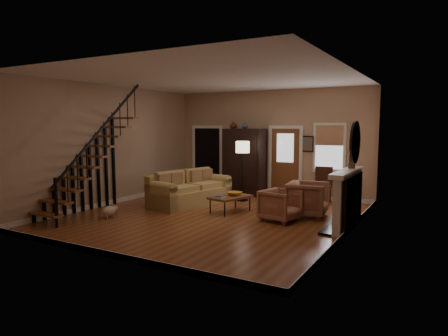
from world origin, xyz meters
The scene contains 15 objects.
room centered at (-0.41, 1.76, 1.51)m, with size 7.00×7.33×3.30m.
staircase centered at (-2.78, -1.30, 1.60)m, with size 0.94×2.80×3.20m, color brown, non-canonical shape.
fireplace centered at (3.13, 0.50, 0.74)m, with size 0.33×1.95×2.30m.
armoire centered at (-0.70, 3.15, 1.05)m, with size 1.30×0.60×2.10m, color black, non-canonical shape.
vase_a centered at (-1.05, 3.05, 2.22)m, with size 0.24×0.24×0.25m, color #4C2619.
vase_b centered at (-0.65, 3.05, 2.21)m, with size 0.20×0.20×0.21m, color #334C60.
sofa centered at (-1.23, 0.86, 0.44)m, with size 1.02×2.36×0.88m, color tan, non-canonical shape.
coffee_table centered at (0.17, 0.61, 0.21)m, with size 0.63×1.08×0.41m, color brown, non-canonical shape.
bowl centered at (0.22, 0.76, 0.46)m, with size 0.37×0.37×0.09m, color orange.
books centered at (0.05, 0.31, 0.44)m, with size 0.20×0.27×0.05m, color beige, non-canonical shape.
armchair_left centered at (1.62, 0.37, 0.37)m, with size 0.78×0.80×0.73m, color brown.
armchair_right centered at (2.02, 1.13, 0.42)m, with size 0.91×0.93×0.85m, color brown.
floor_lamp centered at (-0.25, 2.13, 0.87)m, with size 0.40×0.40×1.75m, color black, non-canonical shape.
side_chair centered at (1.85, 2.95, 0.51)m, with size 0.54×0.54×1.02m, color #381C11, non-canonical shape.
dog centered at (-2.07, -1.38, 0.15)m, with size 0.24×0.40×0.29m, color #D7B293, non-canonical shape.
Camera 1 is at (4.94, -8.18, 2.21)m, focal length 32.00 mm.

